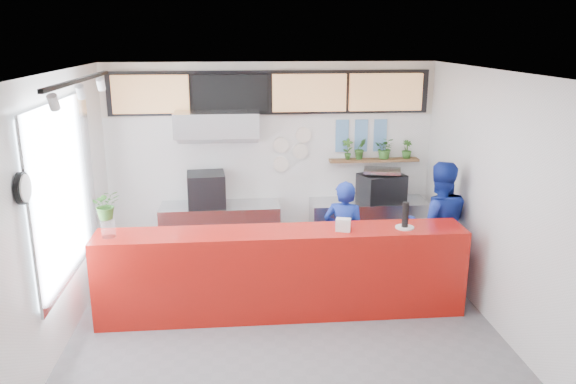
% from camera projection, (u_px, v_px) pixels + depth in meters
% --- Properties ---
extents(floor, '(5.00, 5.00, 0.00)m').
position_uv_depth(floor, '(285.00, 329.00, 6.70)').
color(floor, slate).
rests_on(floor, ground).
extents(ceiling, '(5.00, 5.00, 0.00)m').
position_uv_depth(ceiling, '(285.00, 73.00, 5.88)').
color(ceiling, silver).
extents(wall_back, '(5.00, 0.00, 5.00)m').
position_uv_depth(wall_back, '(271.00, 161.00, 8.69)').
color(wall_back, white).
rests_on(wall_back, ground).
extents(wall_left, '(0.00, 5.00, 5.00)m').
position_uv_depth(wall_left, '(55.00, 215.00, 6.07)').
color(wall_left, white).
rests_on(wall_left, ground).
extents(wall_right, '(0.00, 5.00, 5.00)m').
position_uv_depth(wall_right, '(499.00, 203.00, 6.51)').
color(wall_right, white).
rests_on(wall_right, ground).
extents(service_counter, '(4.50, 0.60, 1.10)m').
position_uv_depth(service_counter, '(282.00, 273.00, 6.93)').
color(service_counter, '#A8120C').
rests_on(service_counter, ground).
extents(cream_band, '(5.00, 0.02, 0.80)m').
position_uv_depth(cream_band, '(271.00, 89.00, 8.38)').
color(cream_band, beige).
rests_on(cream_band, wall_back).
extents(prep_bench, '(1.80, 0.60, 0.90)m').
position_uv_depth(prep_bench, '(221.00, 233.00, 8.61)').
color(prep_bench, '#B2B5BA').
rests_on(prep_bench, ground).
extents(panini_oven, '(0.59, 0.59, 0.50)m').
position_uv_depth(panini_oven, '(206.00, 189.00, 8.41)').
color(panini_oven, black).
rests_on(panini_oven, prep_bench).
extents(extraction_hood, '(1.20, 0.70, 0.35)m').
position_uv_depth(extraction_hood, '(217.00, 123.00, 8.10)').
color(extraction_hood, '#B2B5BA').
rests_on(extraction_hood, ceiling).
extents(hood_lip, '(1.20, 0.69, 0.31)m').
position_uv_depth(hood_lip, '(217.00, 137.00, 8.16)').
color(hood_lip, '#B2B5BA').
rests_on(hood_lip, ceiling).
extents(right_bench, '(1.80, 0.60, 0.90)m').
position_uv_depth(right_bench, '(368.00, 228.00, 8.81)').
color(right_bench, '#B2B5BA').
rests_on(right_bench, ground).
extents(espresso_machine, '(0.76, 0.64, 0.42)m').
position_uv_depth(espresso_machine, '(381.00, 188.00, 8.65)').
color(espresso_machine, black).
rests_on(espresso_machine, right_bench).
extents(espresso_tray, '(0.63, 0.52, 0.05)m').
position_uv_depth(espresso_tray, '(382.00, 171.00, 8.58)').
color(espresso_tray, '#ACB0B4').
rests_on(espresso_tray, espresso_machine).
extents(herb_shelf, '(1.40, 0.18, 0.04)m').
position_uv_depth(herb_shelf, '(374.00, 160.00, 8.73)').
color(herb_shelf, brown).
rests_on(herb_shelf, wall_back).
extents(menu_board_far_left, '(1.10, 0.10, 0.55)m').
position_uv_depth(menu_board_far_left, '(151.00, 94.00, 8.13)').
color(menu_board_far_left, tan).
rests_on(menu_board_far_left, wall_back).
extents(menu_board_mid_left, '(1.10, 0.10, 0.55)m').
position_uv_depth(menu_board_mid_left, '(231.00, 94.00, 8.23)').
color(menu_board_mid_left, black).
rests_on(menu_board_mid_left, wall_back).
extents(menu_board_mid_right, '(1.10, 0.10, 0.55)m').
position_uv_depth(menu_board_mid_right, '(309.00, 93.00, 8.33)').
color(menu_board_mid_right, tan).
rests_on(menu_board_mid_right, wall_back).
extents(menu_board_far_right, '(1.10, 0.10, 0.55)m').
position_uv_depth(menu_board_far_right, '(386.00, 92.00, 8.44)').
color(menu_board_far_right, tan).
rests_on(menu_board_far_right, wall_back).
extents(soffit, '(4.80, 0.04, 0.65)m').
position_uv_depth(soffit, '(271.00, 93.00, 8.36)').
color(soffit, black).
rests_on(soffit, wall_back).
extents(window_pane, '(0.04, 2.20, 1.90)m').
position_uv_depth(window_pane, '(64.00, 190.00, 6.31)').
color(window_pane, silver).
rests_on(window_pane, wall_left).
extents(window_frame, '(0.03, 2.30, 2.00)m').
position_uv_depth(window_frame, '(66.00, 190.00, 6.31)').
color(window_frame, '#B2B5BA').
rests_on(window_frame, wall_left).
extents(wall_clock_rim, '(0.05, 0.30, 0.30)m').
position_uv_depth(wall_clock_rim, '(22.00, 188.00, 5.06)').
color(wall_clock_rim, black).
rests_on(wall_clock_rim, wall_left).
extents(wall_clock_face, '(0.02, 0.26, 0.26)m').
position_uv_depth(wall_clock_face, '(25.00, 188.00, 5.07)').
color(wall_clock_face, white).
rests_on(wall_clock_face, wall_left).
extents(track_rail, '(0.05, 2.40, 0.04)m').
position_uv_depth(track_rail, '(80.00, 80.00, 5.72)').
color(track_rail, black).
rests_on(track_rail, ceiling).
extents(dec_plate_a, '(0.24, 0.03, 0.24)m').
position_uv_depth(dec_plate_a, '(281.00, 145.00, 8.60)').
color(dec_plate_a, silver).
rests_on(dec_plate_a, wall_back).
extents(dec_plate_b, '(0.24, 0.03, 0.24)m').
position_uv_depth(dec_plate_b, '(300.00, 151.00, 8.66)').
color(dec_plate_b, silver).
rests_on(dec_plate_b, wall_back).
extents(dec_plate_c, '(0.24, 0.03, 0.24)m').
position_uv_depth(dec_plate_c, '(281.00, 164.00, 8.68)').
color(dec_plate_c, silver).
rests_on(dec_plate_c, wall_back).
extents(dec_plate_d, '(0.24, 0.03, 0.24)m').
position_uv_depth(dec_plate_d, '(304.00, 135.00, 8.59)').
color(dec_plate_d, silver).
rests_on(dec_plate_d, wall_back).
extents(photo_frame_a, '(0.20, 0.02, 0.25)m').
position_uv_depth(photo_frame_a, '(342.00, 128.00, 8.63)').
color(photo_frame_a, '#598CBF').
rests_on(photo_frame_a, wall_back).
extents(photo_frame_b, '(0.20, 0.02, 0.25)m').
position_uv_depth(photo_frame_b, '(361.00, 128.00, 8.65)').
color(photo_frame_b, '#598CBF').
rests_on(photo_frame_b, wall_back).
extents(photo_frame_c, '(0.20, 0.02, 0.25)m').
position_uv_depth(photo_frame_c, '(380.00, 127.00, 8.68)').
color(photo_frame_c, '#598CBF').
rests_on(photo_frame_c, wall_back).
extents(photo_frame_d, '(0.20, 0.02, 0.25)m').
position_uv_depth(photo_frame_d, '(342.00, 144.00, 8.69)').
color(photo_frame_d, '#598CBF').
rests_on(photo_frame_d, wall_back).
extents(photo_frame_e, '(0.20, 0.02, 0.25)m').
position_uv_depth(photo_frame_e, '(361.00, 144.00, 8.72)').
color(photo_frame_e, '#598CBF').
rests_on(photo_frame_e, wall_back).
extents(photo_frame_f, '(0.20, 0.02, 0.25)m').
position_uv_depth(photo_frame_f, '(380.00, 143.00, 8.75)').
color(photo_frame_f, '#598CBF').
rests_on(photo_frame_f, wall_back).
extents(staff_center, '(0.65, 0.54, 1.53)m').
position_uv_depth(staff_center, '(344.00, 236.00, 7.56)').
color(staff_center, navy).
rests_on(staff_center, ground).
extents(staff_right, '(0.93, 0.76, 1.78)m').
position_uv_depth(staff_right, '(438.00, 226.00, 7.59)').
color(staff_right, navy).
rests_on(staff_right, ground).
extents(herb_a, '(0.20, 0.17, 0.33)m').
position_uv_depth(herb_a, '(347.00, 149.00, 8.64)').
color(herb_a, '#316222').
rests_on(herb_a, herb_shelf).
extents(herb_b, '(0.21, 0.19, 0.33)m').
position_uv_depth(herb_b, '(360.00, 149.00, 8.66)').
color(herb_b, '#316222').
rests_on(herb_b, herb_shelf).
extents(herb_c, '(0.38, 0.36, 0.34)m').
position_uv_depth(herb_c, '(385.00, 148.00, 8.69)').
color(herb_c, '#316222').
rests_on(herb_c, herb_shelf).
extents(herb_d, '(0.18, 0.17, 0.28)m').
position_uv_depth(herb_d, '(407.00, 149.00, 8.73)').
color(herb_d, '#316222').
rests_on(herb_d, herb_shelf).
extents(glass_vase, '(0.21, 0.21, 0.20)m').
position_uv_depth(glass_vase, '(108.00, 229.00, 6.55)').
color(glass_vase, silver).
rests_on(glass_vase, service_counter).
extents(basil_vase, '(0.39, 0.36, 0.35)m').
position_uv_depth(basil_vase, '(106.00, 205.00, 6.47)').
color(basil_vase, '#316222').
rests_on(basil_vase, glass_vase).
extents(napkin_holder, '(0.20, 0.15, 0.15)m').
position_uv_depth(napkin_holder, '(343.00, 225.00, 6.76)').
color(napkin_holder, silver).
rests_on(napkin_holder, service_counter).
extents(white_plate, '(0.28, 0.28, 0.02)m').
position_uv_depth(white_plate, '(405.00, 227.00, 6.87)').
color(white_plate, silver).
rests_on(white_plate, service_counter).
extents(pepper_mill, '(0.08, 0.08, 0.31)m').
position_uv_depth(pepper_mill, '(405.00, 215.00, 6.83)').
color(pepper_mill, black).
rests_on(pepper_mill, white_plate).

